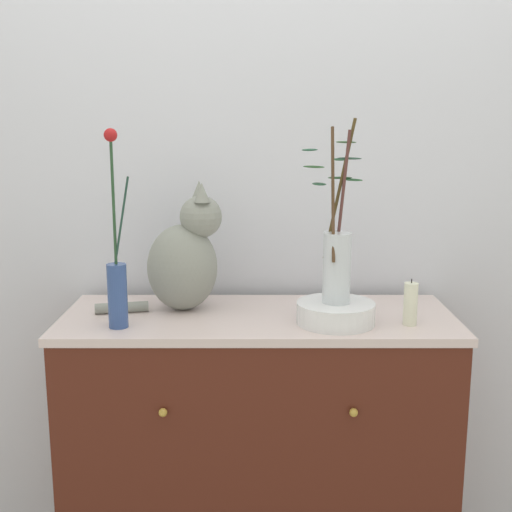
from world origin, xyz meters
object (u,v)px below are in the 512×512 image
at_px(bowl_porcelain, 334,313).
at_px(vase_glass_clear, 335,255).
at_px(vase_slim_green, 115,280).
at_px(cat_sitting, 183,258).
at_px(candle_pillar, 408,304).
at_px(sideboard, 256,457).

height_order(bowl_porcelain, vase_glass_clear, vase_glass_clear).
xyz_separation_m(vase_slim_green, bowl_porcelain, (0.62, 0.04, -0.10)).
xyz_separation_m(cat_sitting, vase_slim_green, (-0.17, -0.18, -0.03)).
bearing_deg(cat_sitting, candle_pillar, -13.69).
distance_m(sideboard, cat_sitting, 0.67).
distance_m(cat_sitting, bowl_porcelain, 0.49).
relative_size(sideboard, candle_pillar, 8.74).
relative_size(bowl_porcelain, vase_glass_clear, 0.43).
xyz_separation_m(vase_slim_green, candle_pillar, (0.83, 0.02, -0.07)).
distance_m(cat_sitting, vase_slim_green, 0.25).
xyz_separation_m(sideboard, cat_sitting, (-0.22, 0.06, 0.63)).
height_order(sideboard, bowl_porcelain, bowl_porcelain).
bearing_deg(vase_glass_clear, bowl_porcelain, -73.98).
bearing_deg(candle_pillar, sideboard, 166.81).
height_order(sideboard, cat_sitting, cat_sitting).
bearing_deg(candle_pillar, cat_sitting, 166.31).
distance_m(vase_slim_green, bowl_porcelain, 0.63).
relative_size(cat_sitting, candle_pillar, 2.92).
distance_m(vase_slim_green, candle_pillar, 0.83).
height_order(sideboard, candle_pillar, candle_pillar).
bearing_deg(vase_slim_green, sideboard, 17.41).
bearing_deg(sideboard, cat_sitting, 165.34).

